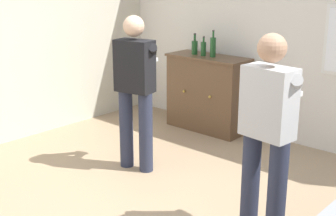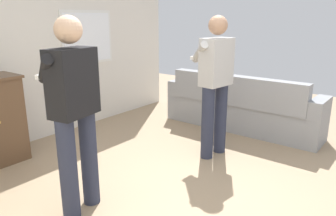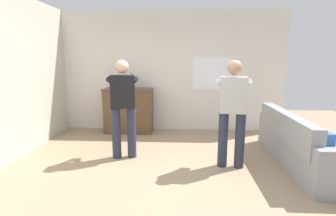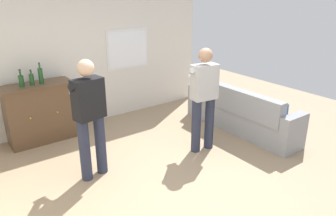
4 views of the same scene
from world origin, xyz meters
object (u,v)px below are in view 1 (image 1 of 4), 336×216
at_px(bottle_liquor_amber, 203,48).
at_px(sideboard_cabinet, 207,93).
at_px(bottle_spirits_clear, 195,47).
at_px(bottle_wine_green, 213,47).
at_px(person_standing_right, 268,129).
at_px(person_standing_left, 136,86).

bearing_deg(bottle_liquor_amber, sideboard_cabinet, 21.86).
height_order(bottle_liquor_amber, bottle_spirits_clear, bottle_spirits_clear).
relative_size(bottle_wine_green, person_standing_right, 0.21).
height_order(person_standing_left, person_standing_right, same).
height_order(bottle_spirits_clear, person_standing_left, person_standing_left).
bearing_deg(sideboard_cabinet, bottle_wine_green, -10.57).
bearing_deg(person_standing_right, sideboard_cabinet, 136.84).
xyz_separation_m(person_standing_left, person_standing_right, (1.78, -0.31, 0.00)).
bearing_deg(person_standing_left, sideboard_cabinet, 98.55).
relative_size(bottle_spirits_clear, person_standing_right, 0.17).
bearing_deg(sideboard_cabinet, bottle_liquor_amber, -158.14).
height_order(sideboard_cabinet, bottle_liquor_amber, bottle_liquor_amber).
height_order(sideboard_cabinet, bottle_wine_green, bottle_wine_green).
xyz_separation_m(sideboard_cabinet, person_standing_right, (2.01, -1.89, 0.42)).
bearing_deg(bottle_wine_green, sideboard_cabinet, 169.43).
height_order(bottle_wine_green, person_standing_right, person_standing_right).
xyz_separation_m(sideboard_cabinet, bottle_liquor_amber, (-0.06, -0.03, 0.61)).
bearing_deg(person_standing_left, bottle_wine_green, 95.48).
height_order(bottle_wine_green, person_standing_left, person_standing_left).
bearing_deg(bottle_wine_green, person_standing_right, -44.18).
xyz_separation_m(bottle_wine_green, person_standing_left, (0.15, -1.56, -0.22)).
height_order(bottle_wine_green, bottle_liquor_amber, bottle_wine_green).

